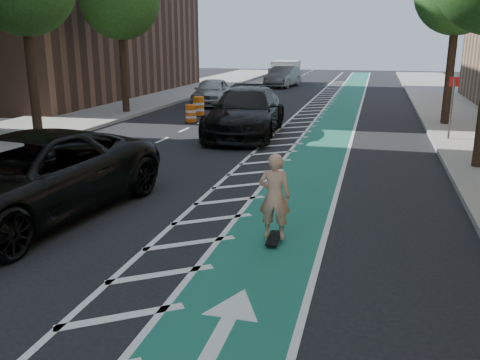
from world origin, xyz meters
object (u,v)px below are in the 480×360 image
(skateboarder, at_px, (275,196))
(suv_far, at_px, (246,112))
(barrel_a, at_px, (65,162))
(suv_near, at_px, (27,178))

(skateboarder, bearing_deg, suv_far, -76.08)
(suv_far, bearing_deg, skateboarder, -76.96)
(skateboarder, height_order, suv_far, suv_far)
(suv_far, xyz_separation_m, barrel_a, (-3.51, -7.58, -0.57))
(suv_near, bearing_deg, barrel_a, 119.60)
(barrel_a, bearing_deg, skateboarder, -27.05)
(skateboarder, bearing_deg, suv_near, -3.13)
(skateboarder, distance_m, barrel_a, 7.73)
(suv_near, xyz_separation_m, barrel_a, (-1.40, 3.49, -0.54))
(suv_near, relative_size, barrel_a, 8.15)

